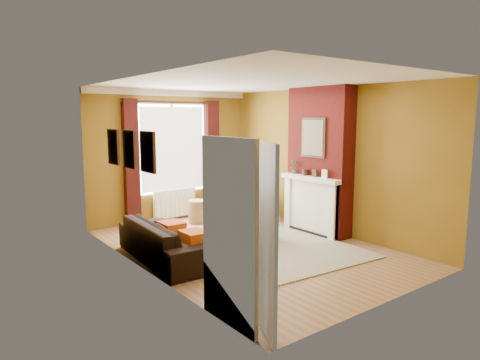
# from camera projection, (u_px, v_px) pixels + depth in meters

# --- Properties ---
(ground) EXTENTS (5.50, 5.50, 0.00)m
(ground) POSITION_uv_depth(u_px,v_px,m) (249.00, 247.00, 7.38)
(ground) COLOR brown
(ground) RESTS_ON ground
(room_walls) EXTENTS (3.82, 5.54, 2.83)m
(room_walls) POSITION_uv_depth(u_px,v_px,m) (267.00, 164.00, 7.78)
(room_walls) COLOR brown
(room_walls) RESTS_ON ground
(striped_rug) EXTENTS (2.71, 3.58, 0.02)m
(striped_rug) POSITION_uv_depth(u_px,v_px,m) (261.00, 243.00, 7.60)
(striped_rug) COLOR teal
(striped_rug) RESTS_ON ground
(sofa) EXTENTS (0.93, 2.15, 0.62)m
(sofa) POSITION_uv_depth(u_px,v_px,m) (166.00, 240.00, 6.73)
(sofa) COLOR black
(sofa) RESTS_ON ground
(armchair) EXTENTS (1.05, 0.94, 0.63)m
(armchair) POSITION_uv_depth(u_px,v_px,m) (235.00, 205.00, 9.38)
(armchair) COLOR black
(armchair) RESTS_ON ground
(coffee_table) EXTENTS (0.98, 1.45, 0.44)m
(coffee_table) POSITION_uv_depth(u_px,v_px,m) (240.00, 217.00, 7.93)
(coffee_table) COLOR tan
(coffee_table) RESTS_ON ground
(wicker_stool) EXTENTS (0.44, 0.44, 0.49)m
(wicker_stool) POSITION_uv_depth(u_px,v_px,m) (198.00, 212.00, 9.06)
(wicker_stool) COLOR olive
(wicker_stool) RESTS_ON ground
(floor_lamp) EXTENTS (0.26, 0.26, 1.49)m
(floor_lamp) POSITION_uv_depth(u_px,v_px,m) (244.00, 164.00, 9.85)
(floor_lamp) COLOR black
(floor_lamp) RESTS_ON ground
(book_a) EXTENTS (0.32, 0.36, 0.03)m
(book_a) POSITION_uv_depth(u_px,v_px,m) (257.00, 218.00, 7.61)
(book_a) COLOR #999999
(book_a) RESTS_ON coffee_table
(book_b) EXTENTS (0.21, 0.27, 0.02)m
(book_b) POSITION_uv_depth(u_px,v_px,m) (222.00, 211.00, 8.20)
(book_b) COLOR #999999
(book_b) RESTS_ON coffee_table
(mug) EXTENTS (0.13, 0.13, 0.09)m
(mug) POSITION_uv_depth(u_px,v_px,m) (244.00, 212.00, 7.94)
(mug) COLOR #999999
(mug) RESTS_ON coffee_table
(tv_remote) EXTENTS (0.14, 0.17, 0.02)m
(tv_remote) POSITION_uv_depth(u_px,v_px,m) (224.00, 214.00, 7.92)
(tv_remote) COLOR #272729
(tv_remote) RESTS_ON coffee_table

